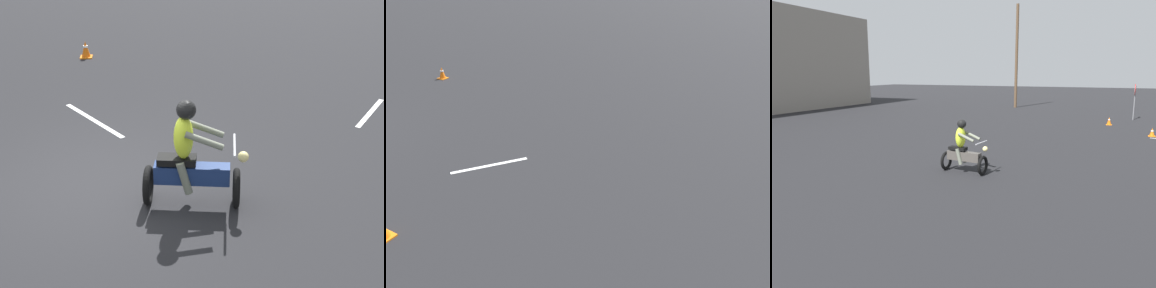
# 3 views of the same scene
# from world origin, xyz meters

# --- Properties ---
(motorcycle_rider_background) EXTENTS (0.80, 1.54, 1.66)m
(motorcycle_rider_background) POSITION_xyz_m (-6.28, 13.60, 0.73)
(motorcycle_rider_background) COLOR black
(motorcycle_rider_background) RESTS_ON ground
(stop_sign) EXTENTS (0.70, 0.08, 2.30)m
(stop_sign) POSITION_xyz_m (9.71, 8.54, 1.63)
(stop_sign) COLOR slate
(stop_sign) RESTS_ON ground
(traffic_cone_near_left) EXTENTS (0.32, 0.32, 0.40)m
(traffic_cone_near_left) POSITION_xyz_m (3.27, 7.78, 0.19)
(traffic_cone_near_left) COLOR orange
(traffic_cone_near_left) RESTS_ON ground
(traffic_cone_mid_left) EXTENTS (0.32, 0.32, 0.46)m
(traffic_cone_mid_left) POSITION_xyz_m (6.66, 9.85, 0.22)
(traffic_cone_mid_left) COLOR orange
(traffic_cone_mid_left) RESTS_ON ground
(utility_pole_near) EXTENTS (0.24, 0.24, 8.57)m
(utility_pole_near) POSITION_xyz_m (15.01, 17.81, 4.29)
(utility_pole_near) COLOR brown
(utility_pole_near) RESTS_ON ground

